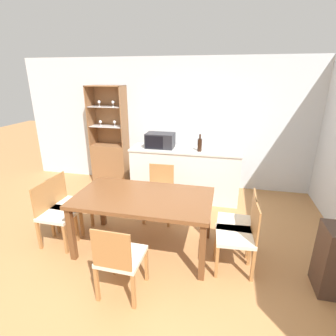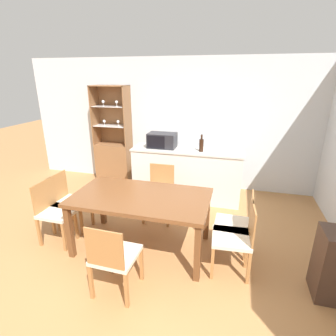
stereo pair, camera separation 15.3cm
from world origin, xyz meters
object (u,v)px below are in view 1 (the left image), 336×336
Objects in this scene: dining_chair_side_left_far at (68,204)px; wine_bottle at (200,145)px; dining_table at (143,202)px; dining_chair_side_right_far at (238,223)px; dining_chair_side_left_near at (56,213)px; microwave at (160,140)px; dining_chair_head_far at (159,192)px; display_cabinet at (111,155)px; dining_chair_side_right_near at (239,236)px; dining_chair_head_near at (120,258)px.

dining_chair_side_left_far is 2.33m from wine_bottle.
dining_chair_side_right_far is (1.20, 0.14, -0.24)m from dining_table.
dining_chair_side_left_near is 2.16m from microwave.
dining_chair_head_far is 1.08m from microwave.
dining_chair_side_left_near is at bearing -135.17° from wine_bottle.
dining_chair_side_right_far is 2.16m from microwave.
wine_bottle is at bearing -126.03° from dining_chair_head_far.
display_cabinet is 2.02m from dining_chair_side_left_far.
dining_chair_head_far is (-0.00, 0.81, -0.24)m from dining_table.
microwave reaches higher than dining_chair_side_right_near.
display_cabinet reaches higher than dining_chair_side_right_far.
wine_bottle is (0.53, 1.58, 0.38)m from dining_table.
microwave is 1.69× the size of wine_bottle.
microwave is (-1.40, 1.81, 0.63)m from dining_chair_side_right_near.
dining_chair_side_right_far and dining_chair_head_near have the same top height.
dining_chair_side_left_far is 1.71× the size of microwave.
dining_chair_side_right_near is at bearing 86.41° from dining_chair_side_left_far.
dining_table is 1.23m from dining_chair_side_left_near.
dining_chair_side_left_near is 1.00× the size of dining_chair_head_near.
dining_table is at bearing 97.99° from dining_chair_side_left_near.
microwave is at bearing 96.02° from dining_chair_head_near.
display_cabinet reaches higher than wine_bottle.
dining_table is 0.85m from dining_chair_head_near.
dining_chair_side_right_far is 2.88× the size of wine_bottle.
dining_chair_side_left_far is 1.00× the size of dining_chair_side_right_near.
display_cabinet is at bearing 53.93° from dining_chair_side_right_far.
dining_chair_side_left_far is 1.53m from dining_chair_head_near.
dining_chair_side_left_far is 1.00× the size of dining_chair_head_near.
dining_chair_side_right_far is at bearing -37.35° from display_cabinet.
dining_chair_side_right_far is 0.28m from dining_chair_side_right_near.
dining_table is at bearing -108.66° from wine_bottle.
dining_table is 2.00× the size of dining_chair_side_right_far.
wine_bottle is at bearing 71.34° from dining_table.
dining_chair_side_right_near is 1.95m from wine_bottle.
dining_chair_side_right_far is at bearing -65.15° from wine_bottle.
dining_chair_head_near is 2.57m from microwave.
microwave is (1.00, 1.52, 0.63)m from dining_chair_side_left_far.
dining_chair_side_right_near is (2.40, 0.00, 0.00)m from dining_chair_side_left_near.
wine_bottle is (1.73, 1.43, 0.62)m from dining_chair_side_left_far.
display_cabinet is at bearing -170.26° from dining_chair_side_left_far.
display_cabinet reaches higher than dining_chair_head_near.
display_cabinet is 2.33× the size of dining_chair_side_left_near.
dining_chair_side_left_near is 1.37m from dining_chair_head_near.
dining_chair_head_far is 1.53m from dining_chair_side_left_near.
dining_chair_head_far and dining_chair_side_left_near have the same top height.
dining_chair_side_right_far is 1.37m from dining_chair_head_far.
dining_table is 2.00× the size of dining_chair_side_left_far.
wine_bottle is (-0.67, 1.44, 0.62)m from dining_chair_side_right_far.
wine_bottle reaches higher than dining_chair_head_far.
dining_chair_side_left_far is 0.29m from dining_chair_side_left_near.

